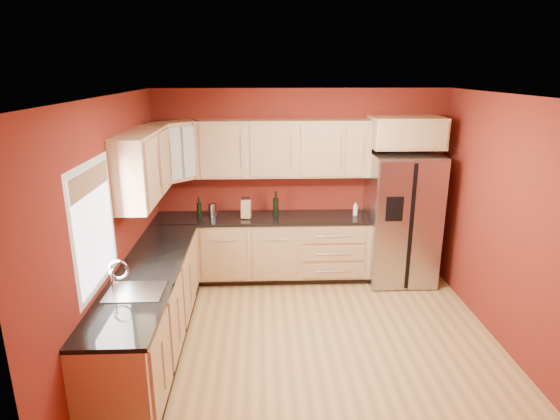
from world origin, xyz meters
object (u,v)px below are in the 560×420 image
canister_left (213,210)px  wine_bottle_a (276,204)px  soap_dispenser (355,209)px  refrigerator (401,218)px  knife_block (246,209)px

canister_left → wine_bottle_a: bearing=-1.9°
soap_dispenser → wine_bottle_a: bearing=-179.8°
refrigerator → soap_dispenser: (-0.62, 0.09, 0.12)m
canister_left → refrigerator: bearing=-2.5°
knife_block → wine_bottle_a: bearing=15.0°
canister_left → soap_dispenser: (1.94, -0.03, -0.00)m
knife_block → soap_dispenser: (1.49, 0.06, -0.03)m
refrigerator → canister_left: refrigerator is taller
wine_bottle_a → soap_dispenser: wine_bottle_a is taller
refrigerator → soap_dispenser: 0.63m
refrigerator → wine_bottle_a: (-1.71, 0.08, 0.20)m
wine_bottle_a → soap_dispenser: bearing=0.2°
canister_left → knife_block: (0.46, -0.09, 0.03)m
refrigerator → knife_block: 2.11m
refrigerator → knife_block: refrigerator is taller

